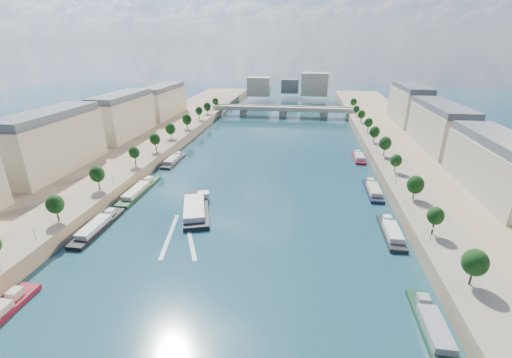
% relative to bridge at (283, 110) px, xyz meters
% --- Properties ---
extents(ground, '(700.00, 700.00, 0.00)m').
position_rel_bridge_xyz_m(ground, '(0.00, -131.99, -5.08)').
color(ground, '#0B2D33').
rests_on(ground, ground).
extents(quay_left, '(44.00, 520.00, 5.00)m').
position_rel_bridge_xyz_m(quay_left, '(-72.00, -131.99, -2.58)').
color(quay_left, '#9E8460').
rests_on(quay_left, ground).
extents(quay_right, '(44.00, 520.00, 5.00)m').
position_rel_bridge_xyz_m(quay_right, '(72.00, -131.99, -2.58)').
color(quay_right, '#9E8460').
rests_on(quay_right, ground).
extents(pave_left, '(14.00, 520.00, 0.10)m').
position_rel_bridge_xyz_m(pave_left, '(-57.00, -131.99, -0.03)').
color(pave_left, gray).
rests_on(pave_left, quay_left).
extents(pave_right, '(14.00, 520.00, 0.10)m').
position_rel_bridge_xyz_m(pave_right, '(57.00, -131.99, -0.03)').
color(pave_right, gray).
rests_on(pave_right, quay_right).
extents(trees_left, '(4.80, 268.80, 8.26)m').
position_rel_bridge_xyz_m(trees_left, '(-55.00, -129.99, 5.39)').
color(trees_left, '#382B1E').
rests_on(trees_left, ground).
extents(trees_right, '(4.80, 268.80, 8.26)m').
position_rel_bridge_xyz_m(trees_right, '(55.00, -121.99, 5.39)').
color(trees_right, '#382B1E').
rests_on(trees_right, ground).
extents(lamps_left, '(0.36, 200.36, 4.28)m').
position_rel_bridge_xyz_m(lamps_left, '(-52.50, -141.99, 2.70)').
color(lamps_left, black).
rests_on(lamps_left, ground).
extents(lamps_right, '(0.36, 200.36, 4.28)m').
position_rel_bridge_xyz_m(lamps_right, '(52.50, -126.99, 2.70)').
color(lamps_right, black).
rests_on(lamps_right, ground).
extents(buildings_left, '(16.00, 226.00, 23.20)m').
position_rel_bridge_xyz_m(buildings_left, '(-85.00, -119.99, 11.37)').
color(buildings_left, '#BBAD90').
rests_on(buildings_left, ground).
extents(buildings_right, '(16.00, 226.00, 23.20)m').
position_rel_bridge_xyz_m(buildings_right, '(85.00, -119.99, 11.37)').
color(buildings_right, '#BBAD90').
rests_on(buildings_right, ground).
extents(skyline, '(79.00, 42.00, 22.00)m').
position_rel_bridge_xyz_m(skyline, '(3.19, 87.53, 9.57)').
color(skyline, '#BBAD90').
rests_on(skyline, ground).
extents(bridge, '(112.00, 12.00, 8.15)m').
position_rel_bridge_xyz_m(bridge, '(0.00, 0.00, 0.00)').
color(bridge, '#C1B79E').
rests_on(bridge, ground).
extents(tour_barge, '(16.44, 29.93, 3.91)m').
position_rel_bridge_xyz_m(tour_barge, '(-18.53, -169.27, -3.98)').
color(tour_barge, black).
rests_on(tour_barge, ground).
extents(wake, '(15.24, 25.79, 0.04)m').
position_rel_bridge_xyz_m(wake, '(-18.53, -185.85, -5.06)').
color(wake, silver).
rests_on(wake, ground).
extents(moored_barges_left, '(5.00, 155.92, 3.60)m').
position_rel_bridge_xyz_m(moored_barges_left, '(-45.50, -188.77, -4.24)').
color(moored_barges_left, black).
rests_on(moored_barges_left, ground).
extents(moored_barges_right, '(5.00, 163.03, 3.60)m').
position_rel_bridge_xyz_m(moored_barges_right, '(45.50, -179.07, -4.24)').
color(moored_barges_right, black).
rests_on(moored_barges_right, ground).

